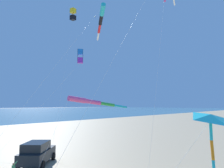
{
  "coord_description": "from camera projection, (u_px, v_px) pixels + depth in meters",
  "views": [
    {
      "loc": [
        -8.73,
        4.62,
        4.91
      ],
      "look_at": [
        4.59,
        -10.35,
        6.78
      ],
      "focal_mm": 35.19,
      "sensor_mm": 36.0,
      "label": 1
    }
  ],
  "objects": [
    {
      "name": "cooler_box",
      "position": [
        20.0,
        156.0,
        19.93
      ],
      "size": [
        0.62,
        0.42,
        0.42
      ],
      "color": "purple",
      "rests_on": "ground_plane"
    },
    {
      "name": "kite_delta_long_streamer_right",
      "position": [
        211.0,
        119.0,
        10.34
      ],
      "size": [
        2.51,
        6.03,
        4.65
      ],
      "color": "#1EB7C6",
      "rests_on": "ground_plane"
    },
    {
      "name": "parked_car",
      "position": [
        37.0,
        153.0,
        18.01
      ],
      "size": [
        4.21,
        4.47,
        1.85
      ],
      "color": "black",
      "rests_on": "ground_plane"
    },
    {
      "name": "kite_box_yellow_midlevel",
      "position": [
        73.0,
        14.0,
        31.68
      ],
      "size": [
        7.01,
        7.83,
        18.76
      ],
      "color": "yellow",
      "rests_on": "ground_plane"
    },
    {
      "name": "kite_box_purple_drifting",
      "position": [
        80.0,
        56.0,
        26.57
      ],
      "size": [
        1.18,
        9.72,
        11.57
      ],
      "color": "blue",
      "rests_on": "ground_plane"
    },
    {
      "name": "kite_windsock_white_trailing",
      "position": [
        91.0,
        102.0,
        18.89
      ],
      "size": [
        1.49,
        9.34,
        5.63
      ],
      "color": "#EF4C93",
      "rests_on": "ground_plane"
    },
    {
      "name": "kite_windsock_small_distant",
      "position": [
        101.0,
        19.0,
        22.83
      ],
      "size": [
        8.71,
        17.14,
        14.64
      ],
      "color": "#1EB7C6",
      "rests_on": "ground_plane"
    }
  ]
}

